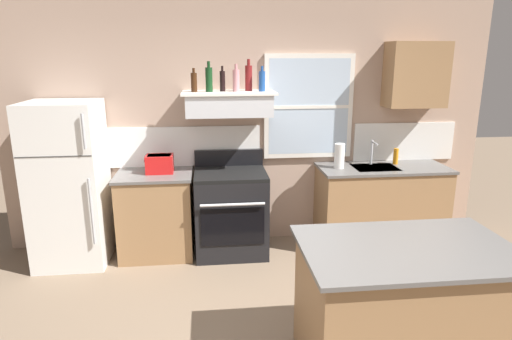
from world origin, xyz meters
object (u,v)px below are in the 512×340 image
Objects in this scene: paper_towel_roll at (339,156)px; kitchen_island at (403,308)px; toaster at (160,164)px; bottle_rose_pink at (236,80)px; bottle_balsamic_dark at (222,81)px; bottle_red_label_wine at (249,78)px; stove_range at (231,211)px; bottle_brown_stout at (194,82)px; dish_soap_bottle at (396,156)px; bottle_blue_liqueur at (262,81)px; bottle_dark_green_wine at (209,79)px; refrigerator at (69,184)px.

kitchen_island is (-0.14, -2.03, -0.59)m from paper_towel_roll.
toaster is 1.07× the size of bottle_rose_pink.
toaster is 1.08m from bottle_balsamic_dark.
bottle_red_label_wine reaches higher than bottle_balsamic_dark.
bottle_red_label_wine is at bearing 34.74° from stove_range.
bottle_rose_pink is (0.43, 0.01, 0.02)m from bottle_brown_stout.
paper_towel_roll is 1.50× the size of dish_soap_bottle.
bottle_blue_liqueur is (0.34, 0.07, 1.39)m from stove_range.
stove_range is at bearing -145.26° from bottle_red_label_wine.
paper_towel_roll is 0.70m from dish_soap_bottle.
bottle_brown_stout reaches higher than kitchen_island.
bottle_balsamic_dark is at bearing -179.41° from dish_soap_bottle.
paper_towel_roll reaches higher than toaster.
bottle_balsamic_dark is at bearing 176.35° from paper_towel_roll.
bottle_balsamic_dark is at bearing 10.02° from bottle_brown_stout.
bottle_rose_pink is at bearing -153.74° from bottle_red_label_wine.
dish_soap_bottle is at bearing 1.79° from bottle_rose_pink.
toaster is 1.16× the size of bottle_blue_liqueur.
bottle_rose_pink is 1.38m from paper_towel_roll.
bottle_dark_green_wine is 0.22× the size of kitchen_island.
bottle_brown_stout is 0.88× the size of paper_towel_roll.
bottle_rose_pink reaches higher than bottle_blue_liqueur.
bottle_dark_green_wine is at bearing 179.91° from bottle_blue_liqueur.
bottle_dark_green_wine is (1.45, 0.09, 1.04)m from refrigerator.
stove_range is 2.25m from kitchen_island.
bottle_dark_green_wine is at bearing 121.24° from kitchen_island.
kitchen_island is at bearing -58.76° from bottle_dark_green_wine.
bottle_blue_liqueur is 1.76m from dish_soap_bottle.
stove_range is at bearing -175.82° from dish_soap_bottle.
refrigerator is 9.29× the size of dish_soap_bottle.
dish_soap_bottle is (3.53, 0.16, 0.16)m from refrigerator.
bottle_balsamic_dark is at bearing 19.37° from bottle_dark_green_wine.
refrigerator reaches higher than stove_range.
bottle_dark_green_wine reaches higher than bottle_brown_stout.
toaster is 0.27× the size of stove_range.
paper_towel_roll is at bearing 85.99° from kitchen_island.
bottle_brown_stout is 0.57m from bottle_red_label_wine.
toaster is at bearing -174.66° from bottle_balsamic_dark.
bottle_dark_green_wine reaches higher than stove_range.
stove_range is 6.06× the size of dish_soap_bottle.
bottle_blue_liqueur is at bearing 108.96° from kitchen_island.
bottle_red_label_wine is at bearing 26.26° from bottle_rose_pink.
bottle_balsamic_dark is at bearing -173.64° from bottle_red_label_wine.
bottle_blue_liqueur is at bearing 0.74° from toaster.
bottle_balsamic_dark is (0.14, 0.05, -0.02)m from bottle_dark_green_wine.
bottle_brown_stout is 0.69m from bottle_blue_liqueur.
kitchen_island is at bearing -62.17° from stove_range.
bottle_red_label_wine is at bearing 173.57° from paper_towel_roll.
bottle_dark_green_wine is 1.69× the size of dish_soap_bottle.
bottle_brown_stout is 0.15m from bottle_dark_green_wine.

